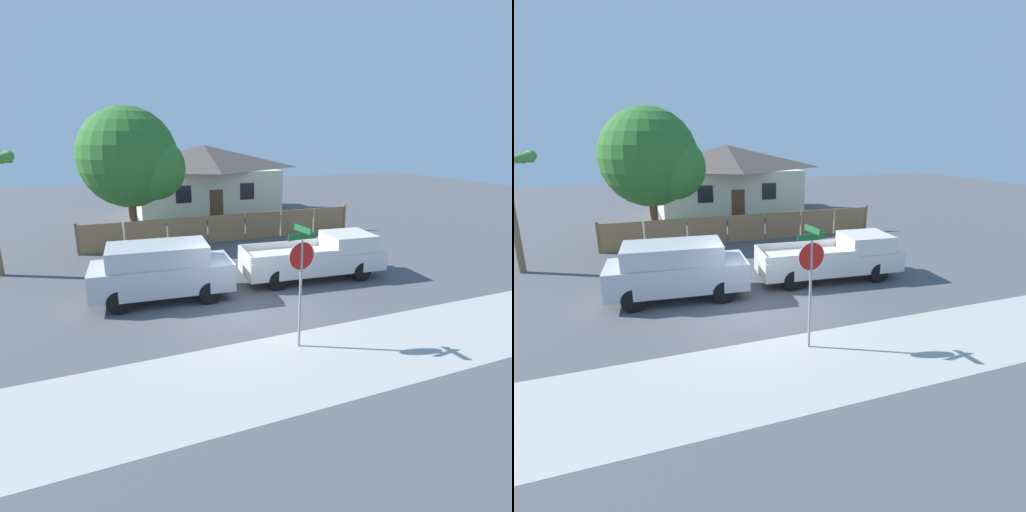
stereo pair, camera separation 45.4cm
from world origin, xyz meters
The scene contains 8 objects.
ground_plane centered at (0.00, 0.00, 0.00)m, with size 80.00×80.00×0.00m, color #4C4F54.
sidewalk_strip centered at (0.00, -3.60, 0.00)m, with size 36.00×3.20×0.01m.
wooden_fence centered at (2.14, 8.68, 0.71)m, with size 14.70×0.12×1.52m.
house centered at (3.24, 17.25, 2.49)m, with size 10.44×6.17×4.81m.
oak_tree centered at (-2.21, 10.05, 4.25)m, with size 5.17×4.93×6.83m.
red_suv centered at (-2.29, 1.87, 1.05)m, with size 4.78×2.30×1.93m.
orange_pickup centered at (3.75, 1.85, 0.84)m, with size 5.63×2.32×1.71m.
stop_sign centered at (0.54, -2.72, 2.19)m, with size 0.80×0.72×3.25m.
Camera 2 is at (-3.57, -11.28, 5.32)m, focal length 28.00 mm.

